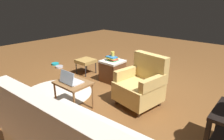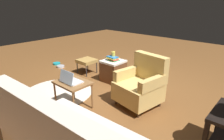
{
  "view_description": "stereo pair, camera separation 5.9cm",
  "coord_description": "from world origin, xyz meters",
  "px_view_note": "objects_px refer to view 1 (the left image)",
  "views": [
    {
      "loc": [
        -2.26,
        2.79,
        1.74
      ],
      "look_at": [
        -0.13,
        0.33,
        0.55
      ],
      "focal_mm": 31.07,
      "sensor_mm": 36.0,
      "label": 1
    },
    {
      "loc": [
        -2.31,
        2.75,
        1.74
      ],
      "look_at": [
        -0.13,
        0.33,
        0.55
      ],
      "focal_mm": 31.07,
      "sensor_mm": 36.0,
      "label": 2
    }
  ],
  "objects_px": {
    "pet_bowl_teal": "(55,64)",
    "tv_remote": "(111,58)",
    "pet_bowl_steel": "(59,67)",
    "ottoman": "(86,61)",
    "wicker_hamper": "(112,71)",
    "armchair": "(141,85)",
    "laptop_desk": "(73,85)",
    "yellow_mug": "(113,54)",
    "book_stack_hamper": "(112,59)",
    "laptop": "(71,80)"
  },
  "relations": [
    {
      "from": "laptop_desk",
      "to": "tv_remote",
      "type": "distance_m",
      "value": 1.45
    },
    {
      "from": "yellow_mug",
      "to": "tv_remote",
      "type": "height_order",
      "value": "yellow_mug"
    },
    {
      "from": "armchair",
      "to": "laptop_desk",
      "type": "height_order",
      "value": "armchair"
    },
    {
      "from": "laptop_desk",
      "to": "pet_bowl_steel",
      "type": "bearing_deg",
      "value": -28.17
    },
    {
      "from": "ottoman",
      "to": "laptop_desk",
      "type": "bearing_deg",
      "value": 131.2
    },
    {
      "from": "tv_remote",
      "to": "pet_bowl_teal",
      "type": "height_order",
      "value": "tv_remote"
    },
    {
      "from": "laptop",
      "to": "wicker_hamper",
      "type": "relative_size",
      "value": 0.67
    },
    {
      "from": "laptop",
      "to": "book_stack_hamper",
      "type": "distance_m",
      "value": 1.38
    },
    {
      "from": "wicker_hamper",
      "to": "pet_bowl_steel",
      "type": "distance_m",
      "value": 1.71
    },
    {
      "from": "pet_bowl_steel",
      "to": "ottoman",
      "type": "bearing_deg",
      "value": -167.65
    },
    {
      "from": "armchair",
      "to": "laptop_desk",
      "type": "relative_size",
      "value": 1.55
    },
    {
      "from": "wicker_hamper",
      "to": "pet_bowl_steel",
      "type": "bearing_deg",
      "value": 8.95
    },
    {
      "from": "book_stack_hamper",
      "to": "armchair",
      "type": "bearing_deg",
      "value": 156.01
    },
    {
      "from": "yellow_mug",
      "to": "pet_bowl_teal",
      "type": "height_order",
      "value": "yellow_mug"
    },
    {
      "from": "tv_remote",
      "to": "pet_bowl_steel",
      "type": "distance_m",
      "value": 1.68
    },
    {
      "from": "wicker_hamper",
      "to": "tv_remote",
      "type": "relative_size",
      "value": 3.0
    },
    {
      "from": "pet_bowl_teal",
      "to": "tv_remote",
      "type": "bearing_deg",
      "value": -171.77
    },
    {
      "from": "laptop",
      "to": "yellow_mug",
      "type": "xyz_separation_m",
      "value": [
        0.31,
        -1.39,
        0.09
      ]
    },
    {
      "from": "tv_remote",
      "to": "laptop_desk",
      "type": "bearing_deg",
      "value": 104.99
    },
    {
      "from": "book_stack_hamper",
      "to": "yellow_mug",
      "type": "bearing_deg",
      "value": -56.18
    },
    {
      "from": "book_stack_hamper",
      "to": "pet_bowl_teal",
      "type": "distance_m",
      "value": 2.05
    },
    {
      "from": "book_stack_hamper",
      "to": "tv_remote",
      "type": "xyz_separation_m",
      "value": [
        0.1,
        -0.08,
        -0.03
      ]
    },
    {
      "from": "laptop_desk",
      "to": "book_stack_hamper",
      "type": "distance_m",
      "value": 1.35
    },
    {
      "from": "wicker_hamper",
      "to": "tv_remote",
      "type": "bearing_deg",
      "value": -38.66
    },
    {
      "from": "laptop_desk",
      "to": "yellow_mug",
      "type": "relative_size",
      "value": 5.6
    },
    {
      "from": "wicker_hamper",
      "to": "tv_remote",
      "type": "distance_m",
      "value": 0.28
    },
    {
      "from": "laptop_desk",
      "to": "laptop",
      "type": "bearing_deg",
      "value": 89.94
    },
    {
      "from": "yellow_mug",
      "to": "pet_bowl_teal",
      "type": "bearing_deg",
      "value": 6.56
    },
    {
      "from": "yellow_mug",
      "to": "ottoman",
      "type": "bearing_deg",
      "value": 7.73
    },
    {
      "from": "wicker_hamper",
      "to": "yellow_mug",
      "type": "distance_m",
      "value": 0.38
    },
    {
      "from": "laptop_desk",
      "to": "tv_remote",
      "type": "xyz_separation_m",
      "value": [
        0.39,
        -1.4,
        0.07
      ]
    },
    {
      "from": "wicker_hamper",
      "to": "pet_bowl_teal",
      "type": "bearing_deg",
      "value": 5.53
    },
    {
      "from": "tv_remote",
      "to": "yellow_mug",
      "type": "bearing_deg",
      "value": 147.7
    },
    {
      "from": "book_stack_hamper",
      "to": "pet_bowl_teal",
      "type": "xyz_separation_m",
      "value": [
        1.98,
        0.19,
        -0.5
      ]
    },
    {
      "from": "pet_bowl_teal",
      "to": "pet_bowl_steel",
      "type": "bearing_deg",
      "value": 166.48
    },
    {
      "from": "laptop",
      "to": "pet_bowl_teal",
      "type": "height_order",
      "value": "laptop"
    },
    {
      "from": "laptop_desk",
      "to": "yellow_mug",
      "type": "bearing_deg",
      "value": -77.01
    },
    {
      "from": "armchair",
      "to": "pet_bowl_teal",
      "type": "bearing_deg",
      "value": -5.23
    },
    {
      "from": "laptop_desk",
      "to": "ottoman",
      "type": "distance_m",
      "value": 1.66
    },
    {
      "from": "laptop_desk",
      "to": "tv_remote",
      "type": "bearing_deg",
      "value": -74.51
    },
    {
      "from": "ottoman",
      "to": "armchair",
      "type": "bearing_deg",
      "value": 167.9
    },
    {
      "from": "book_stack_hamper",
      "to": "laptop",
      "type": "bearing_deg",
      "value": 101.95
    },
    {
      "from": "tv_remote",
      "to": "pet_bowl_teal",
      "type": "bearing_deg",
      "value": 7.73
    },
    {
      "from": "wicker_hamper",
      "to": "pet_bowl_teal",
      "type": "relative_size",
      "value": 2.4
    },
    {
      "from": "laptop",
      "to": "pet_bowl_teal",
      "type": "distance_m",
      "value": 2.6
    },
    {
      "from": "laptop_desk",
      "to": "tv_remote",
      "type": "height_order",
      "value": "tv_remote"
    },
    {
      "from": "armchair",
      "to": "ottoman",
      "type": "distance_m",
      "value": 1.89
    },
    {
      "from": "armchair",
      "to": "yellow_mug",
      "type": "height_order",
      "value": "armchair"
    },
    {
      "from": "laptop_desk",
      "to": "ottoman",
      "type": "bearing_deg",
      "value": -48.8
    },
    {
      "from": "pet_bowl_steel",
      "to": "book_stack_hamper",
      "type": "bearing_deg",
      "value": -171.17
    }
  ]
}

